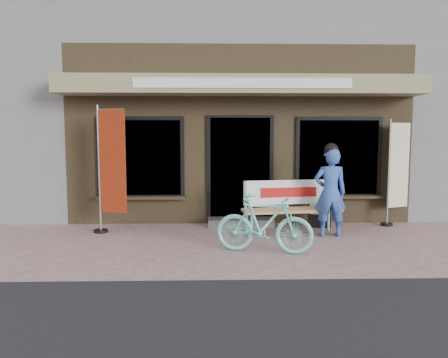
{
  "coord_description": "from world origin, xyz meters",
  "views": [
    {
      "loc": [
        -0.56,
        -6.81,
        1.83
      ],
      "look_at": [
        -0.36,
        0.7,
        1.05
      ],
      "focal_mm": 35.0,
      "sensor_mm": 36.0,
      "label": 1
    }
  ],
  "objects_px": {
    "bicycle": "(264,224)",
    "menu_stand": "(320,205)",
    "person": "(330,191)",
    "bench": "(290,203)",
    "nobori_red": "(110,168)",
    "nobori_cream": "(397,171)"
  },
  "relations": [
    {
      "from": "nobori_red",
      "to": "menu_stand",
      "type": "xyz_separation_m",
      "value": [
        3.94,
        0.38,
        -0.75
      ]
    },
    {
      "from": "person",
      "to": "bicycle",
      "type": "height_order",
      "value": "person"
    },
    {
      "from": "person",
      "to": "menu_stand",
      "type": "height_order",
      "value": "person"
    },
    {
      "from": "person",
      "to": "nobori_red",
      "type": "relative_size",
      "value": 0.71
    },
    {
      "from": "person",
      "to": "menu_stand",
      "type": "relative_size",
      "value": 1.87
    },
    {
      "from": "nobori_red",
      "to": "bicycle",
      "type": "bearing_deg",
      "value": -7.16
    },
    {
      "from": "bicycle",
      "to": "nobori_cream",
      "type": "xyz_separation_m",
      "value": [
        2.89,
        2.0,
        0.64
      ]
    },
    {
      "from": "bench",
      "to": "menu_stand",
      "type": "height_order",
      "value": "bench"
    },
    {
      "from": "person",
      "to": "nobori_red",
      "type": "height_order",
      "value": "nobori_red"
    },
    {
      "from": "bicycle",
      "to": "menu_stand",
      "type": "xyz_separation_m",
      "value": [
        1.29,
        1.76,
        0.0
      ]
    },
    {
      "from": "nobori_red",
      "to": "nobori_cream",
      "type": "xyz_separation_m",
      "value": [
        5.54,
        0.62,
        -0.12
      ]
    },
    {
      "from": "bicycle",
      "to": "nobori_red",
      "type": "height_order",
      "value": "nobori_red"
    },
    {
      "from": "bench",
      "to": "bicycle",
      "type": "height_order",
      "value": "bench"
    },
    {
      "from": "bench",
      "to": "bicycle",
      "type": "relative_size",
      "value": 1.23
    },
    {
      "from": "bicycle",
      "to": "nobori_cream",
      "type": "relative_size",
      "value": 0.71
    },
    {
      "from": "bench",
      "to": "nobori_red",
      "type": "height_order",
      "value": "nobori_red"
    },
    {
      "from": "bicycle",
      "to": "nobori_cream",
      "type": "height_order",
      "value": "nobori_cream"
    },
    {
      "from": "nobori_cream",
      "to": "menu_stand",
      "type": "distance_m",
      "value": 1.74
    },
    {
      "from": "person",
      "to": "bicycle",
      "type": "bearing_deg",
      "value": -138.67
    },
    {
      "from": "bicycle",
      "to": "menu_stand",
      "type": "relative_size",
      "value": 1.69
    },
    {
      "from": "person",
      "to": "menu_stand",
      "type": "distance_m",
      "value": 0.79
    },
    {
      "from": "person",
      "to": "bicycle",
      "type": "distance_m",
      "value": 1.72
    }
  ]
}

